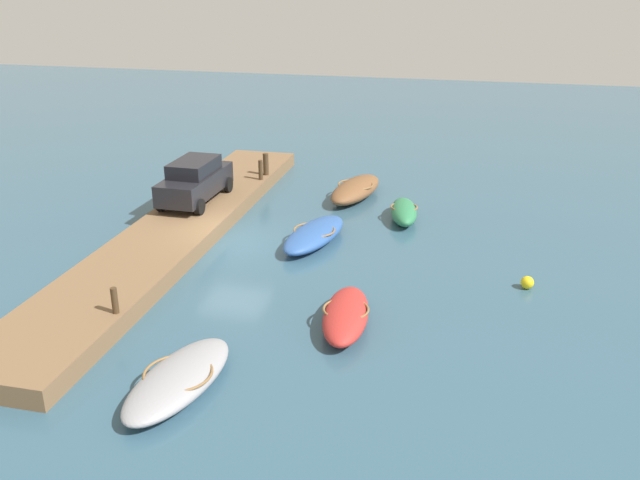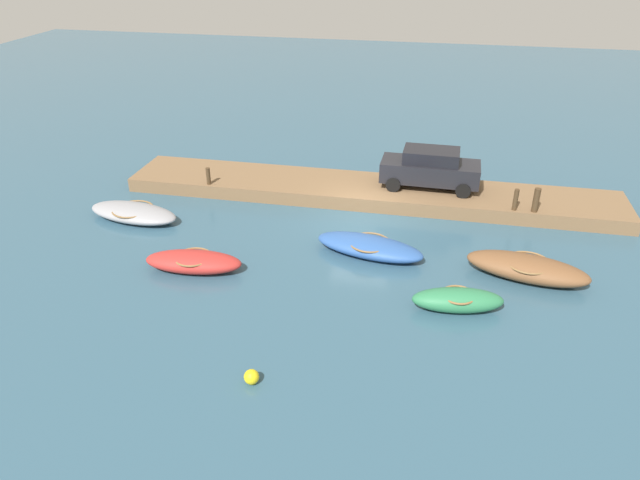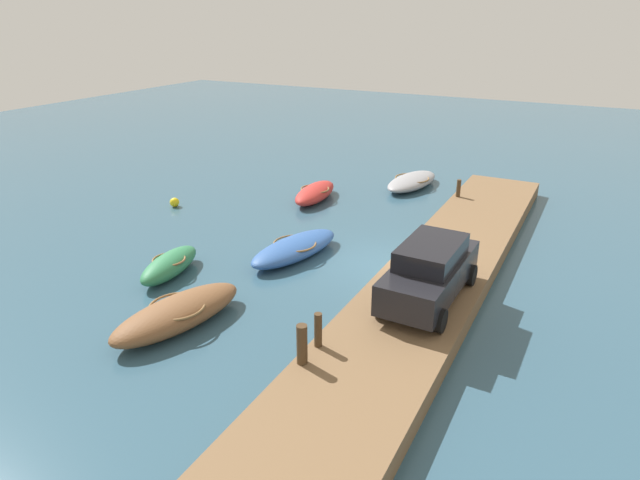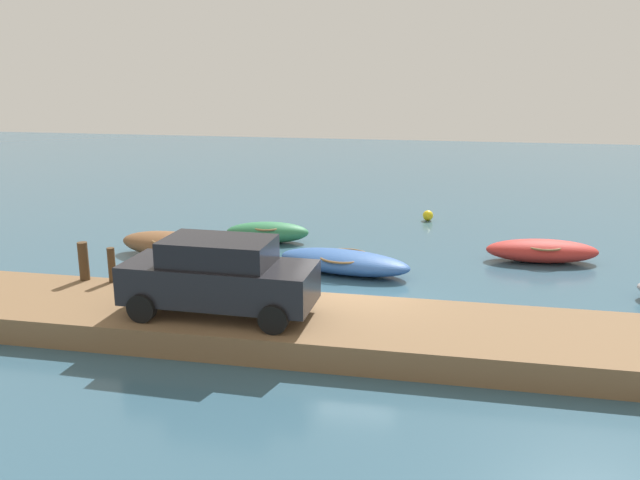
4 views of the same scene
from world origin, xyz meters
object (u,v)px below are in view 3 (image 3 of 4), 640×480
Objects in this scene: rowboat_red at (315,193)px; motorboat_grey at (412,181)px; rowboat_blue at (295,248)px; mooring_post_west at (302,344)px; dinghy_green at (170,265)px; marker_buoy at (175,202)px; parked_car at (430,271)px; rowboat_brown at (178,313)px; mooring_post_mid_east at (459,188)px; mooring_post_mid_west at (318,330)px.

rowboat_red reaches higher than motorboat_grey.
rowboat_red is at bearing 33.73° from rowboat_blue.
rowboat_red is 13.85m from mooring_post_west.
marker_buoy is (5.47, 4.66, -0.17)m from dinghy_green.
rowboat_red is at bearing 46.31° from parked_car.
parked_car is (3.71, -6.07, 1.10)m from rowboat_brown.
mooring_post_west reaches higher than rowboat_red.
mooring_post_west is at bearing -161.36° from motorboat_grey.
parked_car is 13.88m from marker_buoy.
rowboat_brown is 1.02× the size of parked_car.
mooring_post_mid_east reaches higher than rowboat_brown.
rowboat_blue is 0.99× the size of rowboat_brown.
rowboat_blue is at bearing -106.21° from marker_buoy.
rowboat_red is at bearing -12.73° from dinghy_green.
dinghy_green is 3.38× the size of mooring_post_mid_west.
dinghy_green is 7.53m from mooring_post_west.
motorboat_grey is (13.37, -3.95, -0.06)m from dinghy_green.
dinghy_green reaches higher than marker_buoy.
dinghy_green is 0.69× the size of rowboat_brown.
rowboat_brown reaches higher than marker_buoy.
dinghy_green reaches higher than motorboat_grey.
dinghy_green is 3.02× the size of mooring_post_west.
rowboat_red is 5.30m from motorboat_grey.
parked_car is at bearing -150.60° from motorboat_grey.
rowboat_blue is at bearing -163.33° from rowboat_red.
mooring_post_mid_west is at bearing 180.00° from mooring_post_mid_east.
rowboat_brown is (-11.67, -1.88, 0.05)m from rowboat_red.
mooring_post_west is 14.13m from mooring_post_mid_east.
rowboat_red is 13.14m from mooring_post_mid_west.
rowboat_blue is at bearing -51.76° from dinghy_green.
mooring_post_mid_east is (1.80, -6.28, 0.63)m from rowboat_red.
rowboat_red is 4.65× the size of mooring_post_mid_east.
mooring_post_mid_east is at bearing -40.89° from dinghy_green.
mooring_post_mid_west is 13.88m from marker_buoy.
rowboat_blue is 4.42m from dinghy_green.
mooring_post_mid_east is 1.83× the size of marker_buoy.
mooring_post_mid_east is at bearing -14.29° from rowboat_blue.
dinghy_green is 7.24m from mooring_post_mid_west.
mooring_post_west reaches higher than mooring_post_mid_east.
rowboat_red is 6.56m from mooring_post_mid_east.
rowboat_brown is 5.70× the size of mooring_post_mid_east.
mooring_post_mid_east is (13.33, 0.00, -0.07)m from mooring_post_mid_west.
marker_buoy is at bearing 120.97° from rowboat_red.
mooring_post_mid_west reaches higher than rowboat_brown.
motorboat_grey is 4.18× the size of mooring_post_west.
rowboat_brown is at bearing -175.97° from rowboat_red.
motorboat_grey is at bearing -25.63° from dinghy_green.
rowboat_red is 11.31m from parked_car.
rowboat_red is 3.97× the size of mooring_post_mid_west.
rowboat_brown is (-2.38, -2.45, 0.04)m from dinghy_green.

